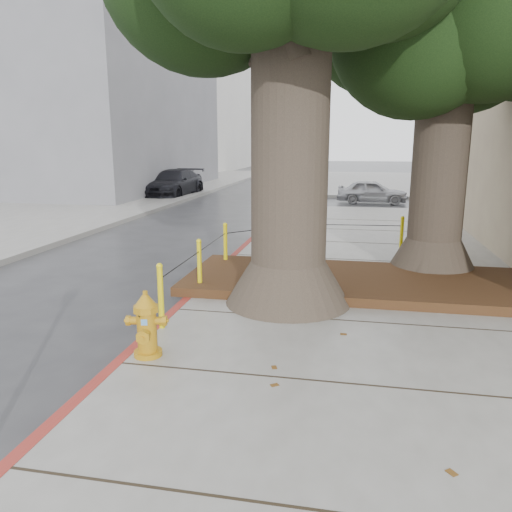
# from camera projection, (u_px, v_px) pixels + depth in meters

# --- Properties ---
(ground) EXTENTS (140.00, 140.00, 0.00)m
(ground) POSITION_uv_depth(u_px,v_px,m) (282.00, 390.00, 5.62)
(ground) COLOR #28282B
(ground) RESTS_ON ground
(sidewalk_far) EXTENTS (16.00, 20.00, 0.15)m
(sidewalk_far) POSITION_uv_depth(u_px,v_px,m) (436.00, 183.00, 33.16)
(sidewalk_far) COLOR slate
(sidewalk_far) RESTS_ON ground
(curb_red) EXTENTS (0.14, 26.00, 0.16)m
(curb_red) POSITION_uv_depth(u_px,v_px,m) (186.00, 304.00, 8.37)
(curb_red) COLOR maroon
(curb_red) RESTS_ON ground
(planter_bed) EXTENTS (6.40, 2.60, 0.16)m
(planter_bed) POSITION_uv_depth(u_px,v_px,m) (361.00, 282.00, 9.13)
(planter_bed) COLOR black
(planter_bed) RESTS_ON sidewalk_main
(building_far_grey) EXTENTS (12.00, 16.00, 12.00)m
(building_far_grey) POSITION_uv_depth(u_px,v_px,m) (76.00, 83.00, 28.15)
(building_far_grey) COLOR slate
(building_far_grey) RESTS_ON ground
(building_far_white) EXTENTS (12.00, 18.00, 15.00)m
(building_far_white) POSITION_uv_depth(u_px,v_px,m) (180.00, 93.00, 50.19)
(building_far_white) COLOR silver
(building_far_white) RESTS_ON ground
(tree_far) EXTENTS (4.50, 3.80, 7.17)m
(tree_far) POSITION_uv_depth(u_px,v_px,m) (470.00, 13.00, 9.09)
(tree_far) COLOR #4C3F33
(tree_far) RESTS_ON sidewalk_main
(bollard_ring) EXTENTS (3.79, 5.39, 0.95)m
(bollard_ring) POSITION_uv_depth(u_px,v_px,m) (271.00, 249.00, 9.82)
(bollard_ring) COLOR yellow
(bollard_ring) RESTS_ON sidewalk_main
(fire_hydrant) EXTENTS (0.44, 0.42, 0.83)m
(fire_hydrant) POSITION_uv_depth(u_px,v_px,m) (147.00, 325.00, 6.07)
(fire_hydrant) COLOR #C18613
(fire_hydrant) RESTS_ON sidewalk_main
(car_silver) EXTENTS (3.17, 1.37, 1.06)m
(car_silver) POSITION_uv_depth(u_px,v_px,m) (372.00, 192.00, 22.57)
(car_silver) COLOR #ADADB3
(car_silver) RESTS_ON ground
(car_dark) EXTENTS (2.21, 4.80, 1.36)m
(car_dark) POSITION_uv_depth(u_px,v_px,m) (174.00, 183.00, 25.37)
(car_dark) COLOR black
(car_dark) RESTS_ON ground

